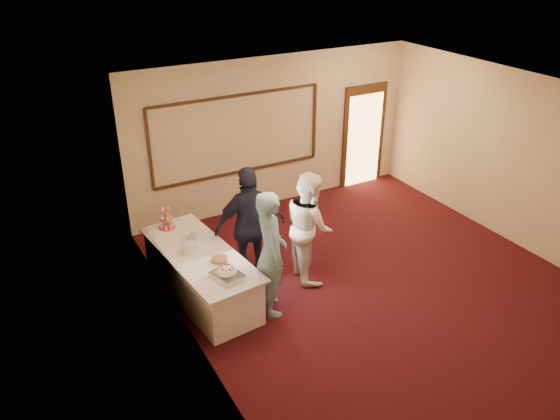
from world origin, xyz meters
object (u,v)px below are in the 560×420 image
object	(u,v)px
buffet_table	(201,274)
tart	(220,260)
pavlova_tray	(227,273)
plate_stack_a	(190,248)
man	(271,253)
plate_stack_b	(197,234)
cupcake_stand	(166,220)
woman	(309,226)
guest	(250,226)

from	to	relation	value
buffet_table	tart	xyz separation A→B (m)	(0.17, -0.37, 0.41)
tart	pavlova_tray	bearing A→B (deg)	-99.67
plate_stack_a	man	world-z (taller)	man
buffet_table	plate_stack_b	world-z (taller)	plate_stack_b
plate_stack_b	tart	distance (m)	0.78
man	cupcake_stand	bearing A→B (deg)	41.78
cupcake_stand	man	distance (m)	2.01
buffet_table	plate_stack_a	size ratio (longest dim) A/B	12.20
woman	guest	world-z (taller)	guest
woman	plate_stack_b	bearing A→B (deg)	76.87
plate_stack_a	buffet_table	bearing A→B (deg)	-25.62
cupcake_stand	pavlova_tray	bearing A→B (deg)	-81.28
pavlova_tray	woman	xyz separation A→B (m)	(1.62, 0.51, 0.06)
cupcake_stand	plate_stack_a	xyz separation A→B (m)	(0.06, -0.91, -0.06)
pavlova_tray	plate_stack_a	size ratio (longest dim) A/B	2.39
buffet_table	tart	world-z (taller)	tart
cupcake_stand	plate_stack_b	distance (m)	0.63
tart	cupcake_stand	bearing A→B (deg)	104.51
man	buffet_table	bearing A→B (deg)	57.54
buffet_table	pavlova_tray	bearing A→B (deg)	-83.03
tart	man	xyz separation A→B (m)	(0.60, -0.44, 0.16)
pavlova_tray	plate_stack_b	world-z (taller)	pavlova_tray
buffet_table	pavlova_tray	world-z (taller)	pavlova_tray
man	guest	world-z (taller)	guest
pavlova_tray	guest	world-z (taller)	guest
woman	pavlova_tray	bearing A→B (deg)	117.95
pavlova_tray	tart	bearing A→B (deg)	80.33
plate_stack_b	tart	size ratio (longest dim) A/B	0.74
buffet_table	pavlova_tray	xyz separation A→B (m)	(0.10, -0.80, 0.46)
tart	man	bearing A→B (deg)	-35.90
plate_stack_b	plate_stack_a	bearing A→B (deg)	-123.93
man	woman	bearing A→B (deg)	-48.01
plate_stack_a	plate_stack_b	bearing A→B (deg)	56.07
buffet_table	woman	distance (m)	1.82
cupcake_stand	woman	world-z (taller)	woman
tart	woman	distance (m)	1.56
woman	guest	distance (m)	0.92
guest	woman	bearing A→B (deg)	165.08
buffet_table	man	xyz separation A→B (m)	(0.78, -0.81, 0.57)
man	guest	size ratio (longest dim) A/B	0.99
plate_stack_a	plate_stack_b	world-z (taller)	plate_stack_a
pavlova_tray	man	distance (m)	0.69
cupcake_stand	guest	xyz separation A→B (m)	(1.05, -0.91, 0.05)
tart	man	world-z (taller)	man
cupcake_stand	woman	distance (m)	2.28
plate_stack_a	guest	bearing A→B (deg)	0.03
buffet_table	guest	world-z (taller)	guest
woman	guest	xyz separation A→B (m)	(-0.85, 0.35, 0.06)
cupcake_stand	man	bearing A→B (deg)	-61.81
man	plate_stack_b	bearing A→B (deg)	41.99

